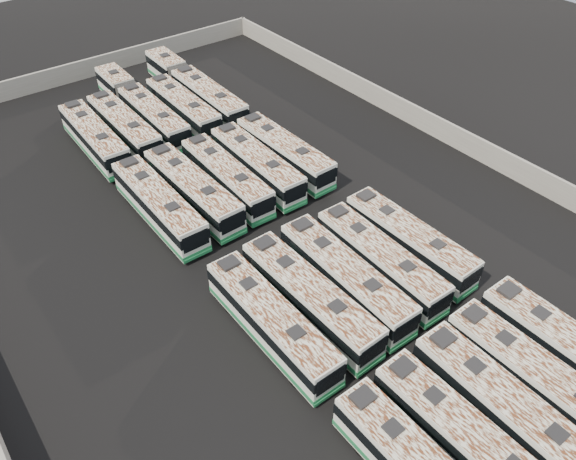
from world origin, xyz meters
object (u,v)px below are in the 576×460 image
object	(u,v)px
bus_front_left	(467,443)
bus_midback_far_right	(284,152)
bus_back_far_left	(95,138)
bus_midfront_center	(345,278)
bus_midback_right	(257,165)
bus_front_center	(507,413)
bus_midfront_right	(380,260)
bus_midfront_far_right	(409,241)
bus_front_far_right	(572,354)
bus_front_right	(537,381)
bus_midback_center	(227,177)
bus_back_left	(125,127)
bus_midfront_far_left	(272,322)
bus_midfront_left	(310,298)
bus_midback_left	(193,190)
bus_back_right	(183,108)
bus_back_center	(141,106)
bus_back_far_right	(194,88)
bus_midback_far_left	(159,205)

from	to	relation	value
bus_front_left	bus_midback_far_right	xyz separation A→B (m)	(9.53, 28.38, 0.02)
bus_back_far_left	bus_midback_far_right	bearing A→B (deg)	-44.20
bus_midfront_center	bus_midback_right	world-z (taller)	bus_midfront_center
bus_front_center	bus_midfront_right	world-z (taller)	bus_front_center
bus_midfront_right	bus_midfront_far_right	size ratio (longest dim) A/B	1.01
bus_midfront_right	bus_midfront_far_right	xyz separation A→B (m)	(3.27, 0.23, -0.01)
bus_front_far_right	bus_midfront_far_right	distance (m)	13.27
bus_front_right	bus_midfront_center	distance (m)	13.41
bus_midback_right	bus_midback_far_right	xyz separation A→B (m)	(3.16, 0.09, 0.00)
bus_midfront_right	bus_back_far_left	world-z (taller)	bus_back_far_left
bus_midback_center	bus_back_left	bearing A→B (deg)	105.42
bus_front_far_right	bus_midback_center	distance (m)	29.25
bus_front_center	bus_midfront_far_left	distance (m)	14.69
bus_midfront_left	bus_front_right	bearing A→B (deg)	-65.07
bus_front_center	bus_midback_left	world-z (taller)	same
bus_midfront_far_left	bus_midback_right	bearing A→B (deg)	58.21
bus_midback_left	bus_back_right	distance (m)	14.56
bus_midfront_far_left	bus_midback_center	size ratio (longest dim) A/B	1.02
bus_midback_center	bus_back_center	size ratio (longest dim) A/B	0.65
bus_front_center	bus_midback_right	bearing A→B (deg)	84.45
bus_front_right	bus_midback_left	world-z (taller)	bus_midback_left
bus_front_right	bus_midback_left	distance (m)	29.09
bus_back_center	bus_back_right	xyz separation A→B (m)	(3.24, -3.15, 0.03)
bus_midfront_right	bus_midback_far_right	size ratio (longest dim) A/B	0.99
bus_front_right	bus_back_right	size ratio (longest dim) A/B	1.00
bus_midfront_right	bus_midback_center	bearing A→B (deg)	102.59
bus_midfront_left	bus_back_right	distance (m)	29.13
bus_front_center	bus_midfront_center	world-z (taller)	bus_front_center
bus_back_far_right	bus_back_right	bearing A→B (deg)	-133.35
bus_back_far_left	bus_midfront_far_right	bearing A→B (deg)	-64.42
bus_midfront_right	bus_back_left	size ratio (longest dim) A/B	0.98
bus_front_left	bus_midback_left	distance (m)	28.39
bus_back_far_left	bus_back_center	size ratio (longest dim) A/B	0.66
bus_midfront_far_right	bus_midback_center	xyz separation A→B (m)	(-6.34, 15.28, 0.01)
bus_midfront_left	bus_back_right	world-z (taller)	bus_midfront_left
bus_midfront_far_right	bus_midback_far_left	bearing A→B (deg)	129.19
bus_front_far_right	bus_midback_far_right	size ratio (longest dim) A/B	1.02
bus_midfront_far_left	bus_midfront_right	world-z (taller)	bus_midfront_far_left
bus_front_right	bus_back_right	world-z (taller)	same
bus_front_left	bus_front_center	xyz separation A→B (m)	(3.16, -0.23, 0.06)
bus_front_far_right	bus_front_left	bearing A→B (deg)	178.73
bus_midfront_left	bus_midfront_far_left	bearing A→B (deg)	179.95
bus_front_left	bus_front_center	distance (m)	3.16
bus_back_left	bus_back_far_right	world-z (taller)	bus_back_far_right
bus_midback_far_left	bus_back_left	distance (m)	13.55
bus_midback_far_right	bus_back_far_left	distance (m)	18.16
bus_front_far_right	bus_midfront_far_left	xyz separation A→B (m)	(-12.89, 13.18, -0.02)
bus_midback_left	bus_front_center	bearing A→B (deg)	-84.70
bus_midfront_left	bus_back_left	distance (m)	28.43
bus_back_center	bus_midfront_right	bearing A→B (deg)	-83.25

